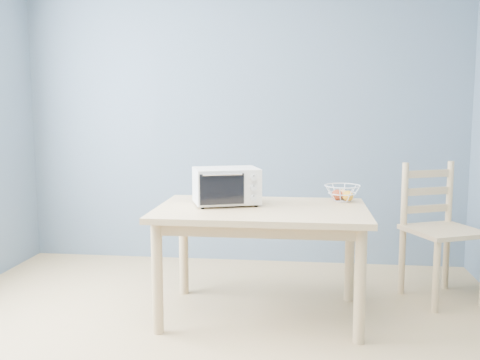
# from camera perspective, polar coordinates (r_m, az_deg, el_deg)

# --- Properties ---
(room) EXTENTS (4.01, 4.51, 2.61)m
(room) POSITION_cam_1_polar(r_m,az_deg,el_deg) (2.65, -5.41, 5.32)
(room) COLOR tan
(room) RESTS_ON ground
(dining_table) EXTENTS (1.40, 0.90, 0.75)m
(dining_table) POSITION_cam_1_polar(r_m,az_deg,el_deg) (3.59, 2.30, -4.53)
(dining_table) COLOR tan
(dining_table) RESTS_ON ground
(toaster_oven) EXTENTS (0.50, 0.43, 0.25)m
(toaster_oven) POSITION_cam_1_polar(r_m,az_deg,el_deg) (3.64, -1.72, -0.61)
(toaster_oven) COLOR beige
(toaster_oven) RESTS_ON dining_table
(fruit_basket) EXTENTS (0.30, 0.30, 0.12)m
(fruit_basket) POSITION_cam_1_polar(r_m,az_deg,el_deg) (3.86, 10.85, -1.38)
(fruit_basket) COLOR silver
(fruit_basket) RESTS_ON dining_table
(dining_chair) EXTENTS (0.62, 0.62, 1.01)m
(dining_chair) POSITION_cam_1_polar(r_m,az_deg,el_deg) (4.23, 20.45, -5.28)
(dining_chair) COLOR tan
(dining_chair) RESTS_ON ground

